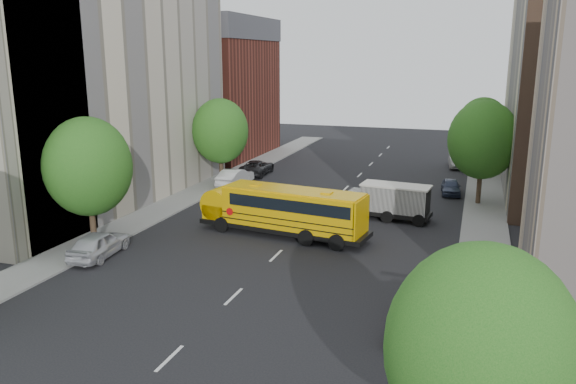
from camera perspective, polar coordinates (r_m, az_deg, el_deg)
The scene contains 19 objects.
ground at distance 34.53m, azimuth -0.11°, elevation -5.42°, with size 120.00×120.00×0.00m, color black.
sidewalk_left at distance 43.58m, azimuth -12.40°, elevation -1.60°, with size 3.00×80.00×0.12m, color slate.
sidewalk_right at distance 37.62m, azimuth 19.36°, elevation -4.50°, with size 3.00×80.00×0.12m, color slate.
lane_markings at distance 43.71m, azimuth 4.12°, elevation -1.34°, with size 0.15×64.00×0.01m, color silver.
building_left_cream at distance 46.65m, azimuth -19.40°, elevation 11.32°, with size 10.00×26.00×20.00m, color beige.
building_left_redbrick at distance 65.62m, azimuth -7.23°, elevation 9.36°, with size 10.00×15.00×13.00m, color maroon.
street_tree_1 at distance 35.02m, azimuth -19.65°, elevation 2.44°, with size 5.12×5.12×7.90m.
street_tree_2 at distance 50.21m, azimuth -6.90°, elevation 6.16°, with size 4.99×4.99×7.71m.
street_tree_3 at distance 14.60m, azimuth 18.99°, elevation -15.02°, with size 4.61×4.61×7.11m.
street_tree_4 at distance 45.33m, azimuth 19.19°, elevation 5.03°, with size 5.25×5.25×8.10m.
street_tree_5 at distance 57.28m, azimuth 19.16°, elevation 6.30°, with size 4.86×4.86×7.51m.
school_bus at distance 35.97m, azimuth -0.63°, elevation -1.67°, with size 11.54×4.05×3.19m.
safari_truck at distance 40.26m, azimuth 10.24°, elevation -0.87°, with size 6.11×2.77×2.53m.
parked_car_0 at distance 34.14m, azimuth -18.67°, elevation -5.02°, with size 1.83×4.54×1.55m, color #B4B5BB.
parked_car_1 at distance 50.18m, azimuth -5.40°, elevation 1.51°, with size 1.65×4.75×1.56m, color silver.
parked_car_2 at distance 54.89m, azimuth -3.19°, elevation 2.52°, with size 2.35×5.10×1.42m, color black.
parked_car_3 at distance 24.60m, azimuth 13.15°, elevation -12.12°, with size 2.06×5.06×1.47m, color #992F13.
parked_car_4 at distance 48.88m, azimuth 16.21°, elevation 0.52°, with size 1.50×3.73×1.27m, color #2C364E.
parked_car_5 at distance 61.01m, azimuth 16.81°, elevation 3.14°, with size 1.63×4.68×1.54m, color gray.
Camera 1 is at (10.52, -30.90, 11.28)m, focal length 35.00 mm.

